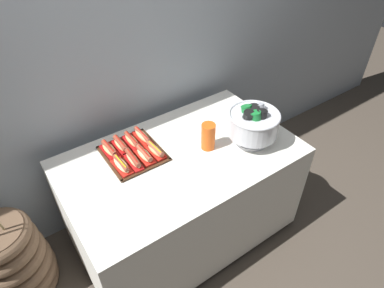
{
  "coord_description": "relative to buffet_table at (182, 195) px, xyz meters",
  "views": [
    {
      "loc": [
        -0.82,
        -1.29,
        2.13
      ],
      "look_at": [
        0.1,
        0.02,
        0.79
      ],
      "focal_mm": 31.61,
      "sensor_mm": 36.0,
      "label": 1
    }
  ],
  "objects": [
    {
      "name": "cup_stack",
      "position": [
        0.18,
        -0.03,
        0.45
      ],
      "size": [
        0.09,
        0.09,
        0.18
      ],
      "color": "#EA5B19",
      "rests_on": "buffet_table"
    },
    {
      "name": "hot_dog_2",
      "position": [
        -0.2,
        0.09,
        0.39
      ],
      "size": [
        0.07,
        0.17,
        0.06
      ],
      "color": "red",
      "rests_on": "serving_tray"
    },
    {
      "name": "punch_bowl",
      "position": [
        0.44,
        -0.15,
        0.51
      ],
      "size": [
        0.32,
        0.32,
        0.26
      ],
      "color": "silver",
      "rests_on": "buffet_table"
    },
    {
      "name": "hot_dog_7",
      "position": [
        -0.12,
        0.26,
        0.39
      ],
      "size": [
        0.06,
        0.18,
        0.06
      ],
      "color": "red",
      "rests_on": "serving_tray"
    },
    {
      "name": "back_wall",
      "position": [
        0.0,
        0.58,
        0.9
      ],
      "size": [
        6.0,
        0.1,
        2.6
      ],
      "primitive_type": "cube",
      "color": "#9EA8B2",
      "rests_on": "ground_plane"
    },
    {
      "name": "hot_dog_4",
      "position": [
        -0.35,
        0.26,
        0.39
      ],
      "size": [
        0.08,
        0.17,
        0.06
      ],
      "color": "#B21414",
      "rests_on": "serving_tray"
    },
    {
      "name": "hot_dog_5",
      "position": [
        -0.27,
        0.26,
        0.39
      ],
      "size": [
        0.06,
        0.17,
        0.06
      ],
      "color": "#B21414",
      "rests_on": "serving_tray"
    },
    {
      "name": "hot_dog_6",
      "position": [
        -0.2,
        0.26,
        0.39
      ],
      "size": [
        0.06,
        0.17,
        0.06
      ],
      "color": "red",
      "rests_on": "serving_tray"
    },
    {
      "name": "serving_tray",
      "position": [
        -0.23,
        0.18,
        0.36
      ],
      "size": [
        0.33,
        0.36,
        0.01
      ],
      "color": "#472B19",
      "rests_on": "buffet_table"
    },
    {
      "name": "floor_vase",
      "position": [
        -1.08,
        0.24,
        -0.11
      ],
      "size": [
        0.46,
        0.46,
        1.01
      ],
      "color": "brown",
      "rests_on": "ground_plane"
    },
    {
      "name": "ground_plane",
      "position": [
        0.0,
        0.0,
        -0.4
      ],
      "size": [
        10.0,
        10.0,
        0.0
      ],
      "primitive_type": "plane",
      "color": "#4C4238"
    },
    {
      "name": "hot_dog_0",
      "position": [
        -0.35,
        0.09,
        0.39
      ],
      "size": [
        0.07,
        0.17,
        0.06
      ],
      "color": "red",
      "rests_on": "serving_tray"
    },
    {
      "name": "buffet_table",
      "position": [
        0.0,
        0.0,
        0.0
      ],
      "size": [
        1.44,
        0.87,
        0.76
      ],
      "color": "white",
      "rests_on": "ground_plane"
    },
    {
      "name": "hot_dog_1",
      "position": [
        -0.27,
        0.09,
        0.4
      ],
      "size": [
        0.06,
        0.18,
        0.06
      ],
      "color": "red",
      "rests_on": "serving_tray"
    },
    {
      "name": "hot_dog_3",
      "position": [
        -0.12,
        0.09,
        0.39
      ],
      "size": [
        0.07,
        0.16,
        0.06
      ],
      "color": "red",
      "rests_on": "serving_tray"
    }
  ]
}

